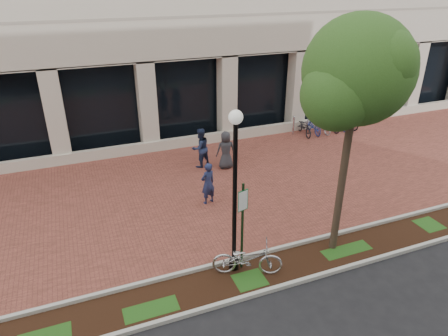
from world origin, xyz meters
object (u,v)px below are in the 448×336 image
object	(u,v)px
parking_sign	(243,217)
lamppost	(235,187)
pedestrian_left	(208,183)
street_tree	(358,78)
pedestrian_right	(226,150)
bollard	(293,125)
locked_bicycle	(247,259)
pedestrian_mid	(200,148)
bike_rack_cluster	(326,123)

from	to	relation	value
parking_sign	lamppost	size ratio (longest dim) A/B	0.58
pedestrian_left	street_tree	bearing A→B (deg)	106.64
pedestrian_right	lamppost	bearing A→B (deg)	77.24
lamppost	bollard	bearing A→B (deg)	51.09
pedestrian_left	bollard	xyz separation A→B (m)	(6.53, 5.02, -0.28)
locked_bicycle	pedestrian_mid	distance (m)	7.25
locked_bicycle	bike_rack_cluster	world-z (taller)	locked_bicycle
lamppost	bike_rack_cluster	distance (m)	12.57
locked_bicycle	bollard	bearing A→B (deg)	-13.58
parking_sign	locked_bicycle	world-z (taller)	parking_sign
pedestrian_left	pedestrian_mid	world-z (taller)	pedestrian_mid
street_tree	pedestrian_mid	xyz separation A→B (m)	(-2.00, 7.01, -4.39)
bollard	bike_rack_cluster	xyz separation A→B (m)	(1.88, -0.24, -0.07)
pedestrian_right	bike_rack_cluster	size ratio (longest dim) A/B	0.48
locked_bicycle	bike_rack_cluster	size ratio (longest dim) A/B	0.57
parking_sign	bike_rack_cluster	bearing A→B (deg)	28.18
lamppost	pedestrian_left	size ratio (longest dim) A/B	2.94
pedestrian_mid	street_tree	bearing A→B (deg)	88.62
street_tree	pedestrian_left	size ratio (longest dim) A/B	4.26
pedestrian_left	pedestrian_right	size ratio (longest dim) A/B	0.96
pedestrian_left	bike_rack_cluster	bearing A→B (deg)	-168.67
bollard	street_tree	bearing A→B (deg)	-112.95
locked_bicycle	bollard	xyz separation A→B (m)	(6.81, 9.10, 0.01)
pedestrian_right	bollard	bearing A→B (deg)	-145.85
locked_bicycle	pedestrian_right	world-z (taller)	pedestrian_right
street_tree	pedestrian_left	xyz separation A→B (m)	(-2.74, 3.93, -4.47)
lamppost	pedestrian_mid	xyz separation A→B (m)	(1.29, 6.84, -1.79)
parking_sign	pedestrian_mid	bearing A→B (deg)	64.92
pedestrian_left	lamppost	bearing A→B (deg)	63.42
street_tree	bike_rack_cluster	bearing A→B (deg)	56.93
parking_sign	pedestrian_mid	distance (m)	7.01
lamppost	pedestrian_left	xyz separation A→B (m)	(0.55, 3.75, -1.87)
pedestrian_left	pedestrian_right	bearing A→B (deg)	-142.18
bollard	locked_bicycle	bearing A→B (deg)	-126.82
parking_sign	pedestrian_mid	size ratio (longest dim) A/B	1.56
pedestrian_right	pedestrian_mid	bearing A→B (deg)	-22.08
parking_sign	pedestrian_right	xyz separation A→B (m)	(2.04, 6.34, -0.88)
pedestrian_left	bollard	bearing A→B (deg)	-160.73
pedestrian_mid	bollard	bearing A→B (deg)	-178.85
pedestrian_left	pedestrian_mid	bearing A→B (deg)	-121.75
bike_rack_cluster	locked_bicycle	bearing A→B (deg)	-132.36
locked_bicycle	parking_sign	bearing A→B (deg)	31.44
parking_sign	pedestrian_left	xyz separation A→B (m)	(0.33, 3.80, -0.91)
street_tree	bollard	bearing A→B (deg)	67.05
street_tree	pedestrian_right	distance (m)	7.91
parking_sign	pedestrian_left	world-z (taller)	parking_sign
pedestrian_mid	bollard	distance (m)	6.12
bollard	pedestrian_left	bearing A→B (deg)	-142.47
parking_sign	bollard	xyz separation A→B (m)	(6.86, 8.82, -1.19)
lamppost	street_tree	bearing A→B (deg)	-3.08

